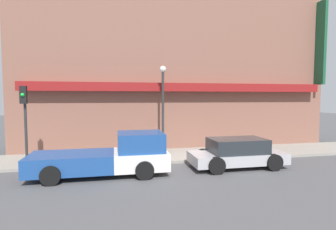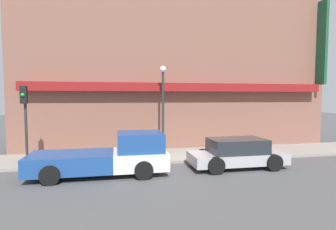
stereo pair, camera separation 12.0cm
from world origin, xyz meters
The scene contains 8 objects.
ground_plane centered at (0.00, 0.00, 0.00)m, with size 80.00×80.00×0.00m, color #4C4C4F.
sidewalk centered at (0.00, 1.57, 0.07)m, with size 36.00×3.15×0.14m.
building centered at (0.01, 4.63, 4.92)m, with size 19.80×3.80×9.86m.
pickup_truck centered at (-4.24, -1.23, 0.78)m, with size 5.67×2.19×1.77m.
parked_car centered at (1.56, -1.23, 0.68)m, with size 4.42×2.00×1.37m.
fire_hydrant centered at (-5.03, 0.57, 0.43)m, with size 0.18×0.18×0.60m.
street_lamp centered at (-1.38, 1.95, 3.24)m, with size 0.36×0.36×4.89m.
traffic_light centered at (-8.06, 0.51, 2.65)m, with size 0.28×0.42×3.66m.
Camera 2 is at (-3.92, -12.47, 3.29)m, focal length 28.00 mm.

